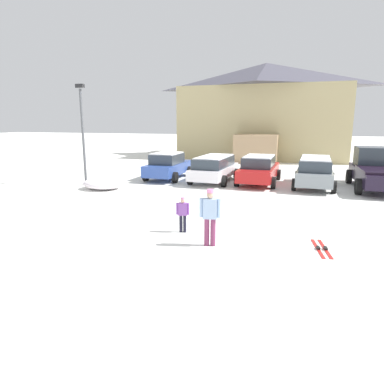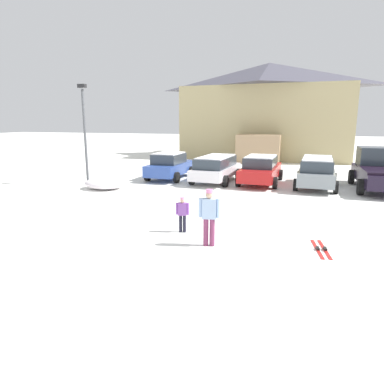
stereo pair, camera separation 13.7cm
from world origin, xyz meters
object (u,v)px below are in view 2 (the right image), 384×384
(parked_blue_hatchback, at_px, (170,165))
(skier_adult_in_blue_parka, at_px, (209,214))
(ski_lodge, at_px, (268,110))
(parked_grey_wagon, at_px, (317,171))
(pickup_truck, at_px, (379,171))
(skier_child_in_purple_jacket, at_px, (182,213))
(parked_white_suv, at_px, (216,168))
(pair_of_skis, at_px, (321,249))
(parked_red_sedan, at_px, (261,169))
(lamp_post, at_px, (85,129))
(plowed_snow_pile, at_px, (105,183))

(parked_blue_hatchback, height_order, skier_adult_in_blue_parka, skier_adult_in_blue_parka)
(ski_lodge, height_order, parked_grey_wagon, ski_lodge)
(pickup_truck, distance_m, skier_child_in_purple_jacket, 12.33)
(skier_adult_in_blue_parka, bearing_deg, parked_white_suv, 102.82)
(ski_lodge, xyz_separation_m, parked_white_suv, (-1.30, -15.44, -3.68))
(pair_of_skis, bearing_deg, skier_adult_in_blue_parka, -168.17)
(pickup_truck, bearing_deg, parked_red_sedan, -178.86)
(parked_blue_hatchback, xyz_separation_m, parked_red_sedan, (5.55, 0.11, -0.01))
(skier_child_in_purple_jacket, bearing_deg, parked_red_sedan, 82.08)
(parked_white_suv, xyz_separation_m, skier_adult_in_blue_parka, (2.35, -10.33, 0.11))
(skier_child_in_purple_jacket, relative_size, lamp_post, 0.21)
(parked_white_suv, bearing_deg, plowed_snow_pile, -142.77)
(pickup_truck, height_order, skier_adult_in_blue_parka, pickup_truck)
(parked_blue_hatchback, xyz_separation_m, skier_child_in_purple_jacket, (4.20, -9.60, -0.17))
(ski_lodge, xyz_separation_m, parked_grey_wagon, (4.28, -15.46, -3.63))
(parked_blue_hatchback, bearing_deg, parked_white_suv, -3.56)
(ski_lodge, bearing_deg, pair_of_skis, -80.64)
(skier_adult_in_blue_parka, height_order, skier_child_in_purple_jacket, skier_adult_in_blue_parka)
(skier_adult_in_blue_parka, height_order, lamp_post, lamp_post)
(parked_white_suv, relative_size, pair_of_skis, 3.11)
(parked_white_suv, distance_m, parked_grey_wagon, 5.58)
(lamp_post, bearing_deg, pickup_truck, 12.66)
(parked_blue_hatchback, relative_size, parked_red_sedan, 0.87)
(parked_blue_hatchback, bearing_deg, parked_red_sedan, 1.10)
(parked_grey_wagon, bearing_deg, skier_child_in_purple_jacket, -114.93)
(parked_white_suv, relative_size, pickup_truck, 0.88)
(pair_of_skis, bearing_deg, plowed_snow_pile, 151.20)
(skier_adult_in_blue_parka, xyz_separation_m, pair_of_skis, (3.09, 0.65, -0.92))
(parked_white_suv, height_order, plowed_snow_pile, parked_white_suv)
(lamp_post, bearing_deg, ski_lodge, 66.54)
(parked_white_suv, bearing_deg, parked_grey_wagon, -0.24)
(parked_red_sedan, relative_size, parked_grey_wagon, 1.05)
(skier_child_in_purple_jacket, bearing_deg, parked_blue_hatchback, 113.63)
(parked_white_suv, relative_size, parked_red_sedan, 0.98)
(pickup_truck, bearing_deg, skier_child_in_purple_jacket, -127.12)
(parked_blue_hatchback, relative_size, lamp_post, 0.77)
(plowed_snow_pile, bearing_deg, pickup_truck, 17.34)
(plowed_snow_pile, bearing_deg, lamp_post, 152.33)
(parked_red_sedan, bearing_deg, pair_of_skis, -73.93)
(parked_white_suv, distance_m, skier_child_in_purple_jacket, 9.49)
(lamp_post, bearing_deg, skier_child_in_purple_jacket, -38.76)
(parked_red_sedan, xyz_separation_m, pair_of_skis, (2.87, -9.98, -0.80))
(skier_child_in_purple_jacket, xyz_separation_m, plowed_snow_pile, (-6.33, 5.53, -0.36))
(ski_lodge, height_order, pair_of_skis, ski_lodge)
(pair_of_skis, bearing_deg, parked_grey_wagon, 89.17)
(skier_child_in_purple_jacket, bearing_deg, pickup_truck, 52.88)
(parked_blue_hatchback, height_order, skier_child_in_purple_jacket, parked_blue_hatchback)
(ski_lodge, height_order, parked_red_sedan, ski_lodge)
(parked_blue_hatchback, relative_size, skier_adult_in_blue_parka, 2.53)
(skier_child_in_purple_jacket, height_order, plowed_snow_pile, skier_child_in_purple_jacket)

